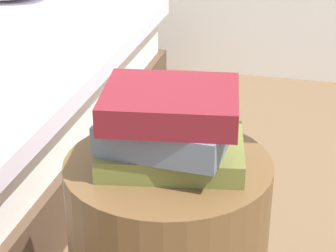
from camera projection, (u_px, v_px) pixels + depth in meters
book_olive at (172, 151)px, 1.22m from camera, size 0.31×0.25×0.04m
book_slate at (170, 128)px, 1.19m from camera, size 0.25×0.22×0.06m
book_maroon at (171, 104)px, 1.15m from camera, size 0.28×0.24×0.05m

